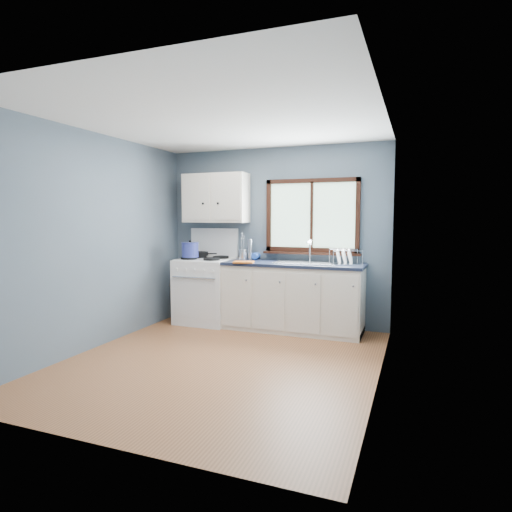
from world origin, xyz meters
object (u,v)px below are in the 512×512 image
(thermos, at_px, (250,249))
(dish_rack, at_px, (345,260))
(utensil_crock, at_px, (242,254))
(base_cabinets, at_px, (293,300))
(gas_range, at_px, (206,289))
(stockpot, at_px, (190,250))
(skillet, at_px, (199,254))
(sink, at_px, (306,268))

(thermos, distance_m, dish_rack, 1.38)
(utensil_crock, xyz_separation_m, thermos, (0.09, 0.06, 0.07))
(base_cabinets, relative_size, thermos, 6.25)
(gas_range, relative_size, stockpot, 4.74)
(gas_range, relative_size, thermos, 4.60)
(stockpot, xyz_separation_m, thermos, (0.78, 0.33, 0.00))
(skillet, bearing_deg, sink, -21.19)
(utensil_crock, bearing_deg, skillet, 178.40)
(gas_range, relative_size, base_cabinets, 0.74)
(utensil_crock, height_order, thermos, utensil_crock)
(gas_range, xyz_separation_m, sink, (1.49, 0.02, 0.37))
(stockpot, xyz_separation_m, utensil_crock, (0.69, 0.27, -0.07))
(gas_range, bearing_deg, sink, 0.71)
(thermos, bearing_deg, stockpot, -157.14)
(skillet, relative_size, stockpot, 1.48)
(base_cabinets, height_order, sink, sink)
(stockpot, bearing_deg, utensil_crock, 21.25)
(sink, distance_m, stockpot, 1.67)
(sink, relative_size, thermos, 2.84)
(base_cabinets, height_order, skillet, skillet)
(skillet, relative_size, thermos, 1.43)
(utensil_crock, distance_m, dish_rack, 1.46)
(gas_range, height_order, dish_rack, gas_range)
(base_cabinets, bearing_deg, utensil_crock, 172.09)
(thermos, bearing_deg, dish_rack, -5.21)
(sink, height_order, thermos, sink)
(skillet, bearing_deg, utensil_crock, -18.38)
(base_cabinets, height_order, utensil_crock, utensil_crock)
(base_cabinets, relative_size, utensil_crock, 4.71)
(stockpot, bearing_deg, gas_range, 40.63)
(gas_range, bearing_deg, utensil_crock, 13.56)
(utensil_crock, height_order, dish_rack, utensil_crock)
(gas_range, height_order, utensil_crock, gas_range)
(base_cabinets, relative_size, stockpot, 6.44)
(skillet, xyz_separation_m, thermos, (0.79, 0.04, 0.08))
(gas_range, relative_size, dish_rack, 2.91)
(dish_rack, bearing_deg, thermos, 153.83)
(base_cabinets, distance_m, stockpot, 1.62)
(stockpot, relative_size, dish_rack, 0.61)
(utensil_crock, distance_m, thermos, 0.13)
(stockpot, height_order, thermos, thermos)
(base_cabinets, xyz_separation_m, skillet, (-1.48, 0.13, 0.58))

